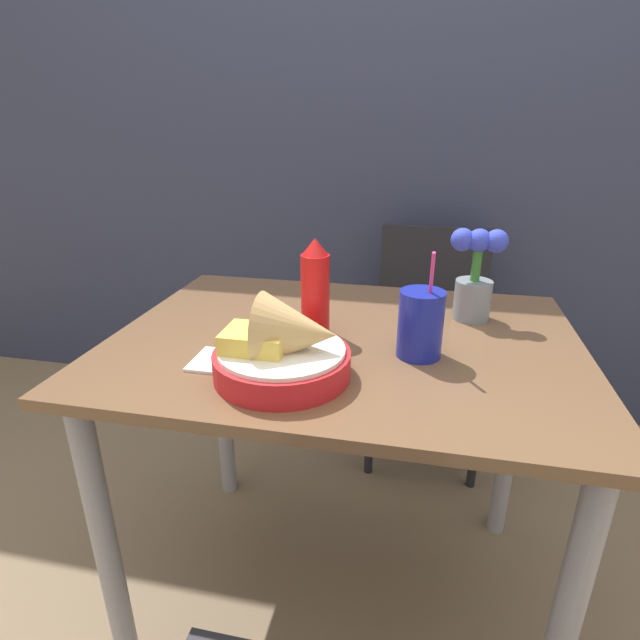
{
  "coord_description": "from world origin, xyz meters",
  "views": [
    {
      "loc": [
        0.16,
        -0.99,
        1.2
      ],
      "look_at": [
        -0.04,
        -0.06,
        0.81
      ],
      "focal_mm": 28.0,
      "sensor_mm": 36.0,
      "label": 1
    }
  ],
  "objects_px": {
    "flower_vase": "(475,277)",
    "food_basket": "(287,349)",
    "chair_far_window": "(430,321)",
    "ketchup_bottle": "(315,288)",
    "drink_cup": "(420,326)"
  },
  "relations": [
    {
      "from": "flower_vase",
      "to": "food_basket",
      "type": "bearing_deg",
      "value": -133.34
    },
    {
      "from": "chair_far_window",
      "to": "ketchup_bottle",
      "type": "distance_m",
      "value": 0.88
    },
    {
      "from": "chair_far_window",
      "to": "flower_vase",
      "type": "bearing_deg",
      "value": -82.63
    },
    {
      "from": "food_basket",
      "to": "flower_vase",
      "type": "height_order",
      "value": "flower_vase"
    },
    {
      "from": "chair_far_window",
      "to": "food_basket",
      "type": "xyz_separation_m",
      "value": [
        -0.27,
        -0.97,
        0.31
      ]
    },
    {
      "from": "flower_vase",
      "to": "drink_cup",
      "type": "bearing_deg",
      "value": -116.68
    },
    {
      "from": "food_basket",
      "to": "drink_cup",
      "type": "distance_m",
      "value": 0.27
    },
    {
      "from": "drink_cup",
      "to": "flower_vase",
      "type": "distance_m",
      "value": 0.26
    },
    {
      "from": "flower_vase",
      "to": "chair_far_window",
      "type": "bearing_deg",
      "value": 97.37
    },
    {
      "from": "food_basket",
      "to": "chair_far_window",
      "type": "bearing_deg",
      "value": 74.35
    },
    {
      "from": "ketchup_bottle",
      "to": "flower_vase",
      "type": "height_order",
      "value": "flower_vase"
    },
    {
      "from": "ketchup_bottle",
      "to": "drink_cup",
      "type": "height_order",
      "value": "drink_cup"
    },
    {
      "from": "drink_cup",
      "to": "chair_far_window",
      "type": "bearing_deg",
      "value": 87.38
    },
    {
      "from": "food_basket",
      "to": "ketchup_bottle",
      "type": "height_order",
      "value": "ketchup_bottle"
    },
    {
      "from": "food_basket",
      "to": "ketchup_bottle",
      "type": "bearing_deg",
      "value": 88.31
    }
  ]
}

